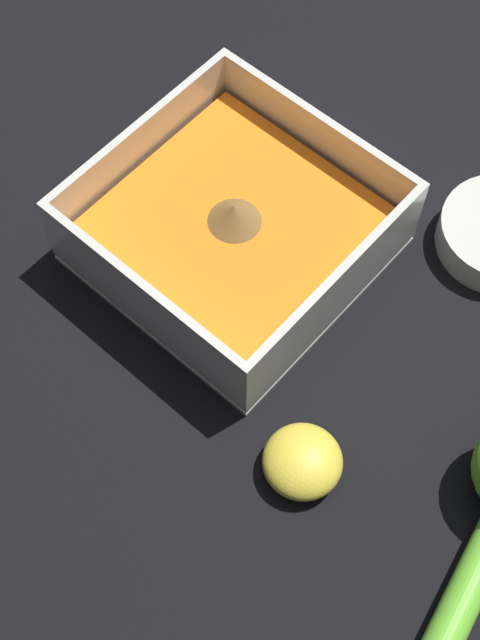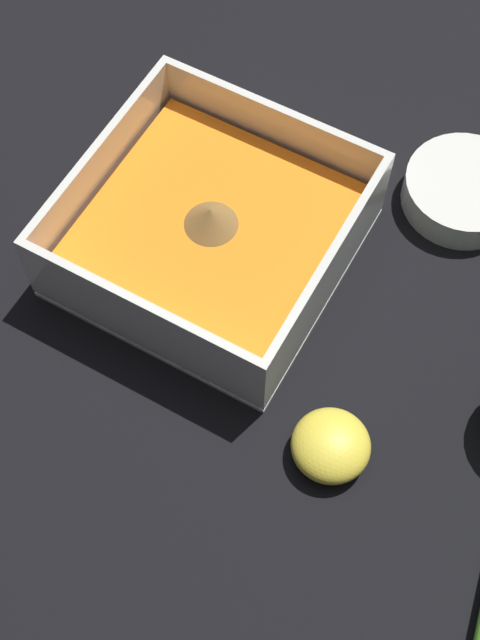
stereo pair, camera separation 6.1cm
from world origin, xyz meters
The scene contains 3 objects.
ground_plane centered at (0.00, 0.00, 0.00)m, with size 4.00×4.00×0.00m, color black.
square_dish centered at (-0.03, 0.04, 0.02)m, with size 0.19×0.19×0.07m.
lemon_half centered at (-0.13, -0.11, 0.01)m, with size 0.05×0.05×0.03m.
Camera 1 is at (-0.30, -0.20, 0.58)m, focal length 50.00 mm.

